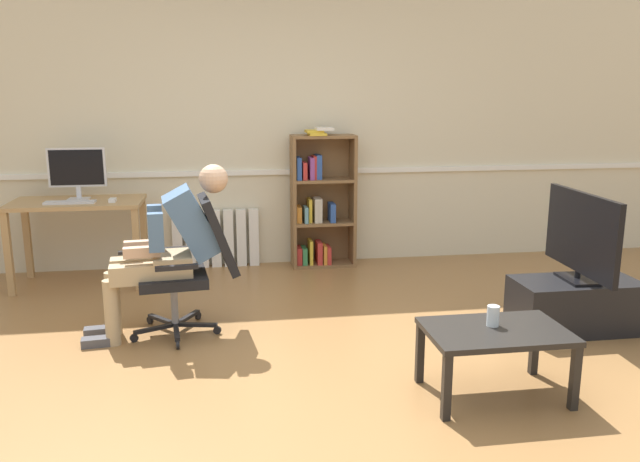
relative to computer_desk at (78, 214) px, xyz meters
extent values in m
plane|color=olive|center=(1.81, -2.15, -0.64)|extent=(18.00, 18.00, 0.00)
cube|color=beige|center=(1.81, 0.50, 0.71)|extent=(12.00, 0.10, 2.70)
cube|color=white|center=(1.81, 0.44, 0.28)|extent=(12.00, 0.03, 0.05)
cube|color=tan|center=(-0.52, -0.27, -0.28)|extent=(0.06, 0.06, 0.72)
cube|color=tan|center=(0.52, -0.27, -0.28)|extent=(0.06, 0.06, 0.72)
cube|color=tan|center=(0.52, 0.27, -0.28)|extent=(0.06, 0.06, 0.72)
cube|color=tan|center=(-0.52, 0.27, -0.28)|extent=(0.06, 0.06, 0.72)
cube|color=tan|center=(0.00, 0.00, 0.10)|extent=(1.12, 0.63, 0.04)
cube|color=silver|center=(0.01, 0.06, 0.12)|extent=(0.18, 0.14, 0.01)
cube|color=silver|center=(0.01, 0.08, 0.18)|extent=(0.04, 0.02, 0.10)
cube|color=silver|center=(0.01, 0.08, 0.40)|extent=(0.49, 0.02, 0.34)
cube|color=black|center=(0.01, 0.07, 0.40)|extent=(0.45, 0.00, 0.31)
cube|color=silver|center=(-0.03, -0.14, 0.13)|extent=(0.42, 0.12, 0.02)
cube|color=white|center=(0.32, -0.12, 0.13)|extent=(0.06, 0.10, 0.03)
cube|color=brown|center=(1.94, 0.27, 0.00)|extent=(0.03, 0.28, 1.29)
cube|color=brown|center=(2.53, 0.27, 0.00)|extent=(0.03, 0.28, 1.29)
cube|color=brown|center=(2.23, 0.41, 0.00)|extent=(0.59, 0.02, 1.29)
cube|color=brown|center=(2.23, 0.27, -0.63)|extent=(0.55, 0.28, 0.03)
cube|color=brown|center=(2.23, 0.27, -0.21)|extent=(0.55, 0.28, 0.03)
cube|color=brown|center=(2.23, 0.27, 0.21)|extent=(0.55, 0.28, 0.03)
cube|color=brown|center=(2.23, 0.27, 0.63)|extent=(0.55, 0.28, 0.03)
cube|color=red|center=(1.99, 0.28, -0.53)|extent=(0.05, 0.19, 0.16)
cube|color=orange|center=(1.99, 0.28, -0.11)|extent=(0.05, 0.19, 0.16)
cube|color=#2D519E|center=(1.99, 0.26, 0.33)|extent=(0.04, 0.19, 0.21)
cube|color=#38844C|center=(2.04, 0.27, -0.53)|extent=(0.04, 0.19, 0.16)
cube|color=#6699A3|center=(2.06, 0.25, -0.11)|extent=(0.03, 0.19, 0.15)
cube|color=red|center=(2.05, 0.26, 0.31)|extent=(0.04, 0.19, 0.16)
cube|color=gold|center=(2.10, 0.27, -0.49)|extent=(0.03, 0.19, 0.24)
cube|color=gold|center=(2.10, 0.29, -0.08)|extent=(0.03, 0.19, 0.23)
cube|color=#89428E|center=(2.11, 0.26, 0.33)|extent=(0.04, 0.19, 0.21)
cube|color=red|center=(2.19, 0.26, -0.50)|extent=(0.05, 0.19, 0.22)
cube|color=beige|center=(2.15, 0.26, -0.07)|extent=(0.03, 0.19, 0.23)
cube|color=red|center=(2.14, 0.29, 0.34)|extent=(0.03, 0.19, 0.22)
cube|color=orange|center=(2.24, 0.26, -0.52)|extent=(0.03, 0.19, 0.18)
cube|color=beige|center=(2.19, 0.27, -0.07)|extent=(0.04, 0.19, 0.23)
cube|color=#2D519E|center=(2.19, 0.29, 0.34)|extent=(0.05, 0.19, 0.23)
cube|color=red|center=(2.28, 0.25, -0.53)|extent=(0.04, 0.19, 0.17)
cube|color=#2D519E|center=(2.32, 0.25, -0.10)|extent=(0.05, 0.19, 0.18)
cube|color=gold|center=(2.17, 0.23, 0.66)|extent=(0.16, 0.22, 0.02)
cube|color=gold|center=(2.14, 0.26, 0.68)|extent=(0.16, 0.22, 0.02)
cube|color=white|center=(2.24, 0.24, 0.71)|extent=(0.16, 0.22, 0.02)
cube|color=white|center=(0.82, 0.39, -0.36)|extent=(0.09, 0.08, 0.57)
cube|color=white|center=(0.94, 0.39, -0.36)|extent=(0.09, 0.08, 0.57)
cube|color=white|center=(1.07, 0.39, -0.36)|extent=(0.09, 0.08, 0.57)
cube|color=white|center=(1.19, 0.39, -0.36)|extent=(0.09, 0.08, 0.57)
cube|color=white|center=(1.31, 0.39, -0.36)|extent=(0.09, 0.08, 0.57)
cube|color=white|center=(1.43, 0.39, -0.36)|extent=(0.09, 0.08, 0.57)
cube|color=white|center=(1.56, 0.39, -0.36)|extent=(0.09, 0.08, 0.57)
cube|color=black|center=(0.92, -1.51, -0.57)|extent=(0.07, 0.30, 0.02)
cylinder|color=black|center=(0.94, -1.66, -0.61)|extent=(0.03, 0.06, 0.06)
cube|color=black|center=(1.05, -1.39, -0.57)|extent=(0.30, 0.10, 0.02)
cylinder|color=black|center=(1.20, -1.42, -0.61)|extent=(0.06, 0.03, 0.06)
cube|color=black|center=(0.98, -1.23, -0.57)|extent=(0.18, 0.28, 0.02)
cylinder|color=black|center=(1.05, -1.10, -0.61)|extent=(0.05, 0.06, 0.06)
cube|color=black|center=(0.80, -1.25, -0.57)|extent=(0.23, 0.25, 0.02)
cylinder|color=black|center=(0.70, -1.14, -0.61)|extent=(0.05, 0.06, 0.06)
cube|color=black|center=(0.77, -1.42, -0.57)|extent=(0.29, 0.16, 0.02)
cylinder|color=black|center=(0.63, -1.48, -0.61)|extent=(0.06, 0.04, 0.06)
cylinder|color=gray|center=(0.90, -1.36, -0.41)|extent=(0.05, 0.05, 0.30)
cube|color=black|center=(0.90, -1.36, -0.23)|extent=(0.51, 0.51, 0.07)
cube|color=black|center=(1.23, -1.33, 0.07)|extent=(0.29, 0.46, 0.55)
cube|color=black|center=(0.89, -1.10, -0.08)|extent=(0.28, 0.07, 0.03)
cube|color=black|center=(0.95, -1.62, -0.08)|extent=(0.28, 0.07, 0.03)
cube|color=tan|center=(0.90, -1.36, -0.12)|extent=(0.30, 0.37, 0.14)
cube|color=#476689|center=(1.05, -1.34, 0.16)|extent=(0.43, 0.38, 0.52)
sphere|color=#D6A884|center=(1.21, -1.33, 0.46)|extent=(0.20, 0.20, 0.20)
cube|color=black|center=(0.62, -1.39, -0.02)|extent=(0.15, 0.05, 0.02)
cube|color=tan|center=(0.68, -1.28, -0.15)|extent=(0.43, 0.17, 0.13)
cylinder|color=tan|center=(0.48, -1.31, -0.41)|extent=(0.10, 0.10, 0.46)
cube|color=#4C4C51|center=(0.38, -1.32, -0.61)|extent=(0.23, 0.11, 0.06)
cube|color=tan|center=(0.71, -1.48, -0.15)|extent=(0.43, 0.17, 0.13)
cylinder|color=tan|center=(0.50, -1.51, -0.41)|extent=(0.10, 0.10, 0.46)
cube|color=#4C4C51|center=(0.40, -1.52, -0.61)|extent=(0.23, 0.11, 0.06)
cube|color=#476689|center=(0.79, -1.21, 0.14)|extent=(0.11, 0.09, 0.26)
cube|color=#D6A884|center=(0.69, -1.29, 0.00)|extent=(0.25, 0.10, 0.07)
cube|color=#476689|center=(0.82, -1.53, 0.14)|extent=(0.11, 0.09, 0.26)
cube|color=#D6A884|center=(0.71, -1.48, 0.00)|extent=(0.25, 0.10, 0.07)
cube|color=black|center=(3.75, -1.74, -0.45)|extent=(0.88, 0.44, 0.37)
cube|color=black|center=(3.75, -1.74, -0.26)|extent=(0.21, 0.33, 0.02)
cylinder|color=black|center=(3.75, -1.74, -0.22)|extent=(0.04, 0.04, 0.05)
cube|color=black|center=(3.75, -1.74, 0.09)|extent=(0.08, 0.94, 0.56)
cube|color=#B7D1F9|center=(3.77, -1.74, 0.09)|extent=(0.04, 0.88, 0.52)
cube|color=black|center=(2.39, -2.83, -0.46)|extent=(0.04, 0.04, 0.37)
cube|color=black|center=(3.11, -2.83, -0.46)|extent=(0.04, 0.04, 0.37)
cube|color=black|center=(3.11, -2.38, -0.46)|extent=(0.04, 0.04, 0.37)
cube|color=black|center=(2.39, -2.38, -0.46)|extent=(0.04, 0.04, 0.37)
cube|color=black|center=(2.75, -2.60, -0.26)|extent=(0.78, 0.51, 0.03)
cylinder|color=silver|center=(2.75, -2.55, -0.18)|extent=(0.07, 0.07, 0.12)
camera|label=1|loc=(1.26, -5.73, 1.05)|focal=35.53mm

